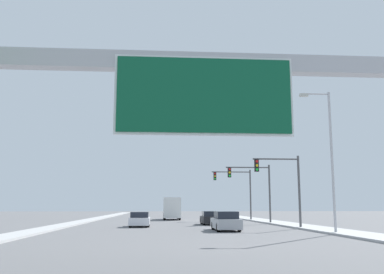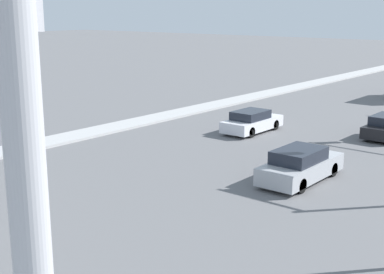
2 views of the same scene
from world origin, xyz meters
The scene contains 11 objects.
sidewalk_right centered at (11.25, 60.00, 0.07)m, with size 3.00×120.00×0.15m.
median_strip_left centered at (-10.75, 60.00, 0.07)m, with size 2.00×120.00×0.15m.
sign_gantry centered at (0.00, 17.90, 6.53)m, with size 20.28×0.73×7.84m.
car_far_left centered at (3.50, 35.66, 0.70)m, with size 1.84×4.79×1.49m.
car_mid_right centered at (3.50, 46.28, 0.65)m, with size 1.72×4.21×1.37m.
car_far_center centered at (-3.50, 42.46, 0.65)m, with size 1.81×4.40×1.35m.
truck_box_primary centered at (0.00, 62.26, 1.54)m, with size 2.31×7.13×3.01m.
traffic_light_near_intersection centered at (8.98, 38.00, 4.16)m, with size 4.08×0.32×6.20m.
traffic_light_mid_block centered at (8.71, 48.00, 4.32)m, with size 4.88×0.32×6.36m.
traffic_light_far_intersection centered at (8.63, 58.00, 4.52)m, with size 5.22×0.32×6.64m.
street_lamp_right centered at (10.13, 30.92, 5.74)m, with size 2.22×0.28×9.99m.
Camera 1 is at (-1.66, 1.92, 1.93)m, focal length 40.00 mm.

